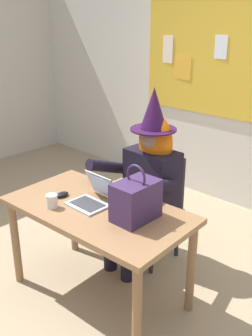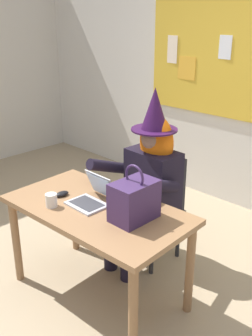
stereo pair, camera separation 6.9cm
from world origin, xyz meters
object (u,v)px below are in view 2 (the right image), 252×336
object	(u,v)px
person_costumed	(148,173)
laptop	(92,197)
desk_main	(97,219)
handbag	(134,200)
coffee_mug	(51,200)
computer_mouse	(62,194)
chair_at_desk	(157,201)

from	to	relation	value
person_costumed	laptop	world-z (taller)	person_costumed
desk_main	handbag	bearing A→B (deg)	11.84
person_costumed	coffee_mug	world-z (taller)	person_costumed
person_costumed	coffee_mug	xyz separation A→B (m)	(-0.16, -0.81, -0.01)
person_costumed	laptop	bearing A→B (deg)	0.91
person_costumed	desk_main	bearing A→B (deg)	7.80
computer_mouse	coffee_mug	distance (m)	0.18
laptop	person_costumed	bearing A→B (deg)	89.36
computer_mouse	handbag	world-z (taller)	handbag
chair_at_desk	computer_mouse	bearing A→B (deg)	-17.89
handbag	laptop	bearing A→B (deg)	-174.05
person_costumed	handbag	world-z (taller)	person_costumed
chair_at_desk	handbag	bearing A→B (deg)	28.76
chair_at_desk	laptop	world-z (taller)	laptop
desk_main	laptop	size ratio (longest dim) A/B	4.62
chair_at_desk	person_costumed	world-z (taller)	person_costumed
chair_at_desk	person_costumed	xyz separation A→B (m)	(-0.00, -0.12, 0.29)
desk_main	person_costumed	bearing A→B (deg)	95.76
handbag	person_costumed	bearing A→B (deg)	124.05
coffee_mug	computer_mouse	bearing A→B (deg)	119.32
laptop	handbag	bearing A→B (deg)	6.44
handbag	computer_mouse	bearing A→B (deg)	-168.49
computer_mouse	coffee_mug	xyz separation A→B (m)	(0.09, -0.15, 0.03)
person_costumed	laptop	size ratio (longest dim) A/B	5.03
desk_main	handbag	world-z (taller)	handbag
desk_main	computer_mouse	world-z (taller)	computer_mouse
person_costumed	handbag	distance (m)	0.65
laptop	computer_mouse	size ratio (longest dim) A/B	2.80
desk_main	person_costumed	size ratio (longest dim) A/B	0.92
person_costumed	chair_at_desk	bearing A→B (deg)	-179.04
computer_mouse	handbag	bearing A→B (deg)	15.14
desk_main	chair_at_desk	xyz separation A→B (m)	(-0.06, 0.72, -0.13)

